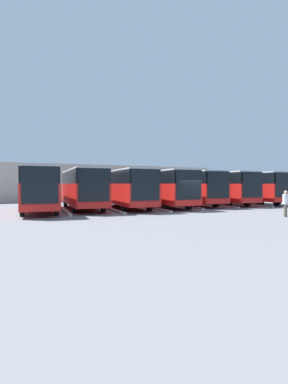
{
  "coord_description": "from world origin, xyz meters",
  "views": [
    {
      "loc": [
        14.21,
        19.91,
        2.17
      ],
      "look_at": [
        1.62,
        -5.38,
        1.44
      ],
      "focal_mm": 28.0,
      "sensor_mm": 36.0,
      "label": 1
    }
  ],
  "objects_px": {
    "bus_3": "(161,187)",
    "bus_4": "(125,187)",
    "bus_0": "(247,187)",
    "bus_6": "(39,188)",
    "bus_5": "(82,187)",
    "bus_1": "(218,187)",
    "bus_2": "(188,187)",
    "pedestrian": "(286,203)"
  },
  "relations": [
    {
      "from": "bus_5",
      "to": "bus_2",
      "type": "bearing_deg",
      "value": -173.74
    },
    {
      "from": "bus_0",
      "to": "pedestrian",
      "type": "xyz_separation_m",
      "value": [
        8.04,
        11.35,
        -0.96
      ]
    },
    {
      "from": "bus_5",
      "to": "bus_6",
      "type": "height_order",
      "value": "same"
    },
    {
      "from": "bus_4",
      "to": "bus_6",
      "type": "height_order",
      "value": "same"
    },
    {
      "from": "bus_5",
      "to": "bus_4",
      "type": "bearing_deg",
      "value": 175.89
    },
    {
      "from": "bus_6",
      "to": "pedestrian",
      "type": "xyz_separation_m",
      "value": [
        -14.26,
        11.26,
        -0.96
      ]
    },
    {
      "from": "bus_0",
      "to": "bus_3",
      "type": "bearing_deg",
      "value": 6.66
    },
    {
      "from": "bus_1",
      "to": "bus_2",
      "type": "bearing_deg",
      "value": 1.57
    },
    {
      "from": "bus_1",
      "to": "bus_4",
      "type": "relative_size",
      "value": 1.0
    },
    {
      "from": "bus_6",
      "to": "bus_3",
      "type": "bearing_deg",
      "value": -174.01
    },
    {
      "from": "bus_4",
      "to": "bus_5",
      "type": "bearing_deg",
      "value": -4.11
    },
    {
      "from": "bus_1",
      "to": "bus_2",
      "type": "height_order",
      "value": "same"
    },
    {
      "from": "bus_0",
      "to": "bus_1",
      "type": "xyz_separation_m",
      "value": [
        3.72,
        -0.46,
        0.0
      ]
    },
    {
      "from": "bus_6",
      "to": "bus_1",
      "type": "bearing_deg",
      "value": -172.21
    },
    {
      "from": "bus_1",
      "to": "bus_2",
      "type": "relative_size",
      "value": 1.0
    },
    {
      "from": "bus_1",
      "to": "bus_4",
      "type": "xyz_separation_m",
      "value": [
        11.15,
        0.41,
        0.0
      ]
    },
    {
      "from": "bus_0",
      "to": "bus_6",
      "type": "bearing_deg",
      "value": 6.33
    },
    {
      "from": "bus_0",
      "to": "bus_1",
      "type": "bearing_deg",
      "value": -0.98
    },
    {
      "from": "bus_3",
      "to": "bus_4",
      "type": "distance_m",
      "value": 3.72
    },
    {
      "from": "bus_0",
      "to": "bus_4",
      "type": "xyz_separation_m",
      "value": [
        14.87,
        -0.05,
        0.0
      ]
    },
    {
      "from": "bus_1",
      "to": "bus_3",
      "type": "distance_m",
      "value": 7.46
    },
    {
      "from": "bus_0",
      "to": "bus_2",
      "type": "height_order",
      "value": "same"
    },
    {
      "from": "bus_3",
      "to": "bus_4",
      "type": "xyz_separation_m",
      "value": [
        3.72,
        -0.16,
        0.0
      ]
    },
    {
      "from": "bus_4",
      "to": "bus_5",
      "type": "distance_m",
      "value": 3.78
    },
    {
      "from": "bus_5",
      "to": "bus_1",
      "type": "bearing_deg",
      "value": -174.92
    },
    {
      "from": "pedestrian",
      "to": "bus_5",
      "type": "bearing_deg",
      "value": 90.7
    },
    {
      "from": "bus_3",
      "to": "pedestrian",
      "type": "xyz_separation_m",
      "value": [
        -3.11,
        11.24,
        -0.96
      ]
    },
    {
      "from": "bus_0",
      "to": "bus_3",
      "type": "distance_m",
      "value": 11.15
    },
    {
      "from": "bus_0",
      "to": "bus_3",
      "type": "xyz_separation_m",
      "value": [
        11.15,
        0.11,
        0.0
      ]
    },
    {
      "from": "pedestrian",
      "to": "bus_2",
      "type": "bearing_deg",
      "value": 46.69
    },
    {
      "from": "bus_4",
      "to": "bus_6",
      "type": "bearing_deg",
      "value": 7.21
    },
    {
      "from": "bus_3",
      "to": "pedestrian",
      "type": "height_order",
      "value": "bus_3"
    },
    {
      "from": "bus_0",
      "to": "bus_4",
      "type": "relative_size",
      "value": 1.0
    },
    {
      "from": "bus_4",
      "to": "bus_0",
      "type": "bearing_deg",
      "value": -174.11
    },
    {
      "from": "bus_1",
      "to": "bus_5",
      "type": "bearing_deg",
      "value": 5.08
    },
    {
      "from": "bus_4",
      "to": "bus_2",
      "type": "bearing_deg",
      "value": -168.52
    },
    {
      "from": "bus_1",
      "to": "bus_4",
      "type": "bearing_deg",
      "value": 8.18
    },
    {
      "from": "bus_4",
      "to": "pedestrian",
      "type": "relative_size",
      "value": 6.29
    },
    {
      "from": "bus_1",
      "to": "bus_0",
      "type": "bearing_deg",
      "value": 179.02
    },
    {
      "from": "bus_0",
      "to": "bus_4",
      "type": "bearing_deg",
      "value": 5.89
    },
    {
      "from": "bus_5",
      "to": "pedestrian",
      "type": "height_order",
      "value": "bus_5"
    },
    {
      "from": "bus_2",
      "to": "bus_3",
      "type": "height_order",
      "value": "same"
    }
  ]
}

